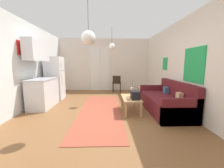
{
  "coord_description": "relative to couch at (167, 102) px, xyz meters",
  "views": [
    {
      "loc": [
        0.16,
        -3.56,
        1.37
      ],
      "look_at": [
        0.3,
        0.91,
        0.74
      ],
      "focal_mm": 22.71,
      "sensor_mm": 36.0,
      "label": 1
    }
  ],
  "objects": [
    {
      "name": "ground_plane",
      "position": [
        -1.88,
        -0.39,
        -0.33
      ],
      "size": [
        5.17,
        8.32,
        0.1
      ],
      "primitive_type": "cube",
      "color": "brown"
    },
    {
      "name": "wall_back",
      "position": [
        -1.89,
        3.52,
        1.04
      ],
      "size": [
        4.77,
        0.13,
        2.65
      ],
      "color": "silver",
      "rests_on": "ground_plane"
    },
    {
      "name": "wall_right",
      "position": [
        0.45,
        -0.39,
        1.05
      ],
      "size": [
        0.12,
        7.92,
        2.65
      ],
      "color": "silver",
      "rests_on": "ground_plane"
    },
    {
      "name": "wall_left",
      "position": [
        -4.21,
        -0.39,
        1.05
      ],
      "size": [
        0.12,
        7.92,
        2.65
      ],
      "color": "silver",
      "rests_on": "ground_plane"
    },
    {
      "name": "area_rug",
      "position": [
        -1.94,
        0.07,
        -0.27
      ],
      "size": [
        1.17,
        3.66,
        0.01
      ],
      "primitive_type": "cube",
      "color": "#9E4733",
      "rests_on": "ground_plane"
    },
    {
      "name": "couch",
      "position": [
        0.0,
        0.0,
        0.0
      ],
      "size": [
        0.92,
        2.08,
        0.87
      ],
      "color": "#5B191E",
      "rests_on": "ground_plane"
    },
    {
      "name": "coffee_table",
      "position": [
        -1.06,
        -0.01,
        0.09
      ],
      "size": [
        0.48,
        0.98,
        0.43
      ],
      "color": "tan",
      "rests_on": "ground_plane"
    },
    {
      "name": "bamboo_vase",
      "position": [
        -1.0,
        0.1,
        0.28
      ],
      "size": [
        0.1,
        0.1,
        0.48
      ],
      "color": "beige",
      "rests_on": "coffee_table"
    },
    {
      "name": "handbag",
      "position": [
        -0.97,
        -0.22,
        0.26
      ],
      "size": [
        0.22,
        0.32,
        0.34
      ],
      "color": "black",
      "rests_on": "coffee_table"
    },
    {
      "name": "refrigerator",
      "position": [
        -3.76,
        1.58,
        0.54
      ],
      "size": [
        0.62,
        0.63,
        1.64
      ],
      "color": "white",
      "rests_on": "ground_plane"
    },
    {
      "name": "kitchen_counter",
      "position": [
        -3.81,
        0.57,
        0.53
      ],
      "size": [
        0.6,
        1.21,
        2.1
      ],
      "color": "silver",
      "rests_on": "ground_plane"
    },
    {
      "name": "accent_chair",
      "position": [
        -1.27,
        2.91,
        0.2
      ],
      "size": [
        0.46,
        0.44,
        0.8
      ],
      "rotation": [
        0.0,
        0.0,
        3.03
      ],
      "color": "black",
      "rests_on": "ground_plane"
    },
    {
      "name": "pendant_lamp_near",
      "position": [
        -2.1,
        -0.99,
        1.62
      ],
      "size": [
        0.29,
        0.29,
        0.9
      ],
      "color": "black"
    },
    {
      "name": "pendant_lamp_far",
      "position": [
        -1.56,
        1.15,
        1.71
      ],
      "size": [
        0.21,
        0.21,
        0.77
      ],
      "color": "black"
    }
  ]
}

